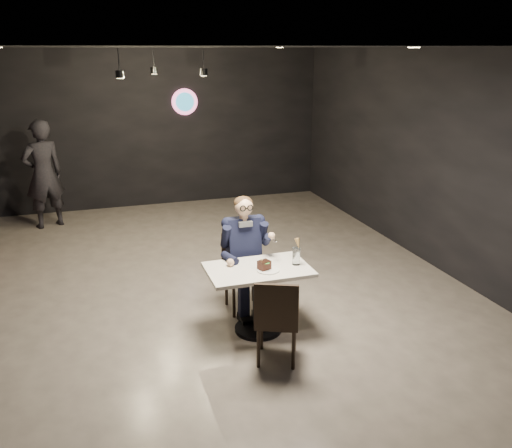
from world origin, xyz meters
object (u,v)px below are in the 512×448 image
object	(u,v)px
seated_man	(244,253)
chair_near	(277,318)
sundae_glass	(296,256)
passerby	(43,174)
chair_far	(244,273)
main_table	(258,300)

from	to	relation	value
seated_man	chair_near	bearing A→B (deg)	-90.00
sundae_glass	passerby	size ratio (longest dim) A/B	0.10
chair_far	passerby	size ratio (longest dim) A/B	0.49
seated_man	chair_far	bearing A→B (deg)	0.00
chair_near	chair_far	bearing A→B (deg)	113.43
chair_far	chair_near	xyz separation A→B (m)	(0.00, -1.16, 0.00)
sundae_glass	passerby	xyz separation A→B (m)	(-2.77, 4.68, 0.09)
chair_near	passerby	xyz separation A→B (m)	(-2.35, 5.26, 0.47)
chair_near	passerby	size ratio (longest dim) A/B	0.49
chair_near	seated_man	world-z (taller)	seated_man
chair_far	seated_man	distance (m)	0.26
chair_far	passerby	distance (m)	4.75
main_table	chair_far	size ratio (longest dim) A/B	1.20
main_table	chair_near	bearing A→B (deg)	-90.00
passerby	chair_far	bearing A→B (deg)	97.28
seated_man	sundae_glass	world-z (taller)	seated_man
chair_near	sundae_glass	world-z (taller)	sundae_glass
main_table	sundae_glass	xyz separation A→B (m)	(0.42, -0.04, 0.47)
chair_far	seated_man	size ratio (longest dim) A/B	0.64
sundae_glass	passerby	distance (m)	5.44
main_table	seated_man	size ratio (longest dim) A/B	0.76
chair_far	chair_near	distance (m)	1.16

